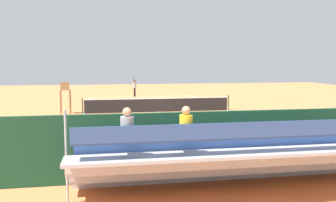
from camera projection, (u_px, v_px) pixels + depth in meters
name	position (u px, v px, depth m)	size (l,w,h in m)	color
ground_plane	(158.00, 112.00, 24.58)	(60.00, 60.00, 0.00)	#D17542
court_line_markings	(158.00, 112.00, 24.62)	(10.10, 22.20, 0.01)	white
tennis_net	(158.00, 105.00, 24.53)	(10.30, 0.10, 1.07)	black
backdrop_wall	(225.00, 144.00, 10.77)	(18.00, 0.16, 2.00)	#194228
bleacher_stand	(239.00, 158.00, 9.44)	(9.06, 2.40, 2.48)	#B2B2B7
umpire_chair	(65.00, 94.00, 23.45)	(0.67, 0.67, 2.14)	olive
courtside_bench	(308.00, 148.00, 12.09)	(1.80, 0.40, 0.93)	#234C2D
equipment_bag	(269.00, 162.00, 11.75)	(0.90, 0.36, 0.36)	#334C8C
tennis_player	(135.00, 86.00, 35.24)	(0.46, 0.56, 1.93)	black
tennis_racket	(128.00, 96.00, 35.43)	(0.40, 0.58, 0.03)	black
tennis_ball_near	(153.00, 97.00, 34.82)	(0.07, 0.07, 0.07)	#CCDB33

